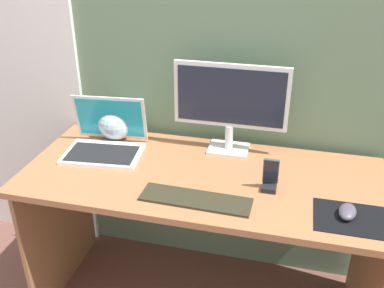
# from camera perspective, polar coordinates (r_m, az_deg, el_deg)

# --- Properties ---
(wall_back) EXTENTS (6.00, 0.04, 2.50)m
(wall_back) POSITION_cam_1_polar(r_m,az_deg,el_deg) (1.97, 4.01, 14.73)
(wall_back) COLOR slate
(wall_back) RESTS_ON ground_plane
(door_left) EXTENTS (0.82, 0.02, 2.02)m
(door_left) POSITION_cam_1_polar(r_m,az_deg,el_deg) (2.45, -23.19, 9.32)
(door_left) COLOR white
(door_left) RESTS_ON ground_plane
(desk) EXTENTS (1.49, 0.65, 0.74)m
(desk) POSITION_cam_1_polar(r_m,az_deg,el_deg) (1.90, 1.27, -7.76)
(desk) COLOR #A06641
(desk) RESTS_ON ground_plane
(monitor) EXTENTS (0.50, 0.14, 0.40)m
(monitor) POSITION_cam_1_polar(r_m,az_deg,el_deg) (1.91, 5.02, 5.38)
(monitor) COLOR silver
(monitor) RESTS_ON desk
(laptop) EXTENTS (0.36, 0.31, 0.23)m
(laptop) POSITION_cam_1_polar(r_m,az_deg,el_deg) (2.01, -11.18, 0.33)
(laptop) COLOR white
(laptop) RESTS_ON desk
(fishbowl) EXTENTS (0.17, 0.17, 0.17)m
(fishbowl) POSITION_cam_1_polar(r_m,az_deg,el_deg) (2.11, -9.91, 2.76)
(fishbowl) COLOR silver
(fishbowl) RESTS_ON desk
(keyboard_external) EXTENTS (0.42, 0.13, 0.01)m
(keyboard_external) POSITION_cam_1_polar(r_m,az_deg,el_deg) (1.65, 0.47, -7.21)
(keyboard_external) COLOR #302B1D
(keyboard_external) RESTS_ON desk
(mousepad) EXTENTS (0.25, 0.20, 0.00)m
(mousepad) POSITION_cam_1_polar(r_m,az_deg,el_deg) (1.66, 19.85, -9.08)
(mousepad) COLOR black
(mousepad) RESTS_ON desk
(mouse) EXTENTS (0.08, 0.11, 0.04)m
(mouse) POSITION_cam_1_polar(r_m,az_deg,el_deg) (1.66, 19.55, -8.29)
(mouse) COLOR #514859
(mouse) RESTS_ON mousepad
(phone_in_dock) EXTENTS (0.06, 0.06, 0.14)m
(phone_in_dock) POSITION_cam_1_polar(r_m,az_deg,el_deg) (1.72, 10.11, -4.46)
(phone_in_dock) COLOR black
(phone_in_dock) RESTS_ON desk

